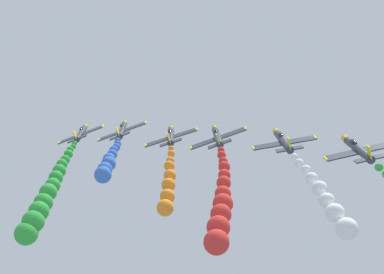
{
  "coord_description": "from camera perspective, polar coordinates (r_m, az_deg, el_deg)",
  "views": [
    {
      "loc": [
        -3.28,
        -81.51,
        146.05
      ],
      "look_at": [
        0.0,
        0.0,
        123.38
      ],
      "focal_mm": 48.27,
      "sensor_mm": 36.0,
      "label": 1
    }
  ],
  "objects": [
    {
      "name": "airplane_lead",
      "position": [
        103.48,
        -12.16,
        0.42
      ],
      "size": [
        9.08,
        10.35,
        3.7
      ],
      "rotation": [
        0.0,
        -0.36,
        0.0
      ],
      "color": "#333842"
    },
    {
      "name": "smoke_trail_left_outer",
      "position": [
        60.67,
        3.18,
        -7.92
      ],
      "size": [
        4.56,
        24.21,
        5.35
      ],
      "color": "red"
    },
    {
      "name": "smoke_trail_left_inner",
      "position": [
        79.39,
        -9.3,
        -2.96
      ],
      "size": [
        2.82,
        16.27,
        2.95
      ],
      "color": "blue"
    },
    {
      "name": "airplane_trailing",
      "position": [
        72.03,
        17.88,
        -1.27
      ],
      "size": [
        9.4,
        10.35,
        3.08
      ],
      "rotation": [
        0.0,
        -0.22,
        0.0
      ],
      "color": "#333842"
    },
    {
      "name": "airplane_right_inner",
      "position": [
        89.37,
        -2.36,
        0.12
      ],
      "size": [
        9.21,
        10.35,
        3.43
      ],
      "rotation": [
        0.0,
        -0.31,
        0.0
      ],
      "color": "#333842"
    },
    {
      "name": "airplane_right_outer",
      "position": [
        77.22,
        10.04,
        -0.43
      ],
      "size": [
        9.48,
        10.35,
        2.83
      ],
      "rotation": [
        0.0,
        -0.17,
        0.0
      ],
      "color": "#333842"
    },
    {
      "name": "smoke_trail_right_outer",
      "position": [
        60.99,
        14.9,
        -7.11
      ],
      "size": [
        3.86,
        17.28,
        4.77
      ],
      "color": "white"
    },
    {
      "name": "airplane_left_inner",
      "position": [
        96.04,
        -7.73,
        0.78
      ],
      "size": [
        9.1,
        10.35,
        3.64
      ],
      "rotation": [
        0.0,
        -0.35,
        0.0
      ],
      "color": "#333842"
    },
    {
      "name": "smoke_trail_lead",
      "position": [
        83.69,
        -16.16,
        -7.01
      ],
      "size": [
        5.95,
        23.97,
        9.65
      ],
      "color": "green"
    },
    {
      "name": "smoke_trail_right_inner",
      "position": [
        73.02,
        -2.68,
        -5.56
      ],
      "size": [
        2.74,
        16.38,
        5.49
      ],
      "color": "orange"
    },
    {
      "name": "airplane_left_outer",
      "position": [
        82.56,
        2.82,
        0.04
      ],
      "size": [
        9.12,
        10.35,
        3.58
      ],
      "rotation": [
        0.0,
        -0.35,
        0.0
      ],
      "color": "#333842"
    }
  ]
}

